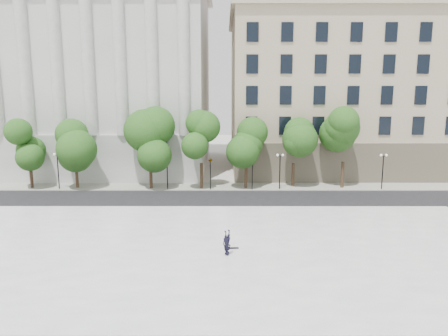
{
  "coord_description": "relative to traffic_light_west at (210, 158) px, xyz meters",
  "views": [
    {
      "loc": [
        0.76,
        -26.36,
        11.77
      ],
      "look_at": [
        0.72,
        10.0,
        4.93
      ],
      "focal_mm": 35.0,
      "sensor_mm": 36.0,
      "label": 1
    }
  ],
  "objects": [
    {
      "name": "traffic_light_east",
      "position": [
        4.78,
        0.0,
        -0.14
      ],
      "size": [
        0.88,
        1.57,
        4.13
      ],
      "color": "black",
      "rests_on": "ground"
    },
    {
      "name": "building_west",
      "position": [
        -16.16,
        16.27,
        9.13
      ],
      "size": [
        31.5,
        27.65,
        25.6
      ],
      "color": "silver",
      "rests_on": "ground"
    },
    {
      "name": "far_sidewalk",
      "position": [
        0.84,
        1.7,
        -3.7
      ],
      "size": [
        60.0,
        4.0,
        0.12
      ],
      "primitive_type": "cube",
      "color": "#9F9D93",
      "rests_on": "ground"
    },
    {
      "name": "skateboard",
      "position": [
        2.24,
        -19.37,
        -3.27
      ],
      "size": [
        0.75,
        0.27,
        0.07
      ],
      "primitive_type": "cube",
      "rotation": [
        0.0,
        0.0,
        0.12
      ],
      "color": "black",
      "rests_on": "plaza"
    },
    {
      "name": "ground",
      "position": [
        0.84,
        -22.3,
        -3.76
      ],
      "size": [
        160.0,
        160.0,
        0.0
      ],
      "primitive_type": "plane",
      "color": "beige",
      "rests_on": "ground"
    },
    {
      "name": "lamp_posts",
      "position": [
        1.22,
        0.3,
        -0.81
      ],
      "size": [
        38.05,
        0.28,
        4.36
      ],
      "color": "black",
      "rests_on": "ground"
    },
    {
      "name": "street_trees",
      "position": [
        -3.11,
        0.96,
        1.57
      ],
      "size": [
        39.95,
        4.95,
        7.72
      ],
      "color": "#382619",
      "rests_on": "ground"
    },
    {
      "name": "street",
      "position": [
        0.84,
        -4.3,
        -3.75
      ],
      "size": [
        60.0,
        8.0,
        0.02
      ],
      "primitive_type": "cube",
      "color": "black",
      "rests_on": "ground"
    },
    {
      "name": "plaza",
      "position": [
        0.84,
        -19.3,
        -3.53
      ],
      "size": [
        44.0,
        22.0,
        0.45
      ],
      "primitive_type": "cube",
      "color": "white",
      "rests_on": "ground"
    },
    {
      "name": "traffic_light_west",
      "position": [
        0.0,
        0.0,
        0.0
      ],
      "size": [
        0.83,
        1.92,
        4.26
      ],
      "color": "black",
      "rests_on": "ground"
    },
    {
      "name": "person_lying",
      "position": [
        1.78,
        -20.57,
        -3.07
      ],
      "size": [
        1.6,
        1.77,
        0.48
      ],
      "primitive_type": "imported",
      "rotation": [
        -1.54,
        0.0,
        0.68
      ],
      "color": "black",
      "rests_on": "plaza"
    },
    {
      "name": "building_east",
      "position": [
        20.84,
        16.61,
        7.39
      ],
      "size": [
        36.0,
        26.15,
        23.0
      ],
      "color": "tan",
      "rests_on": "ground"
    }
  ]
}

